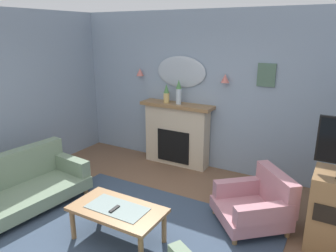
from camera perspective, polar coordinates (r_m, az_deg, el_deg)
name	(u,v)px	position (r m, az deg, el deg)	size (l,w,h in m)	color
wall_back	(216,93)	(5.63, 8.62, 5.92)	(6.46, 0.10, 2.77)	#8C9EB2
patterned_rug	(135,239)	(4.10, -5.97, -19.45)	(3.20, 2.40, 0.01)	#38475B
fireplace	(177,135)	(5.90, 1.55, -1.55)	(1.36, 0.36, 1.16)	beige
mantel_vase_left	(166,94)	(5.78, -0.28, 5.79)	(0.11, 0.11, 0.34)	tan
mantel_vase_centre	(179,92)	(5.65, 1.93, 6.11)	(0.10, 0.10, 0.44)	silver
wall_mirror	(181,72)	(5.77, 2.31, 9.64)	(0.96, 0.06, 0.56)	#B2BCC6
wall_sconce_left	(140,72)	(6.17, -5.03, 9.58)	(0.14, 0.14, 0.14)	#D17066
wall_sconce_right	(225,78)	(5.40, 10.18, 8.37)	(0.14, 0.14, 0.14)	#D17066
framed_picture	(266,75)	(5.27, 17.19, 8.69)	(0.28, 0.03, 0.36)	#4C6B56
coffee_table	(117,212)	(3.89, -9.04, -14.99)	(1.10, 0.60, 0.45)	olive
tv_remote	(114,209)	(3.83, -9.57, -14.44)	(0.04, 0.16, 0.02)	black
floral_couch	(20,186)	(5.02, -24.92, -9.69)	(1.03, 1.79, 0.76)	gray
armchair_in_corner	(257,203)	(4.34, 15.65, -13.12)	(1.14, 1.14, 0.71)	#B77A84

